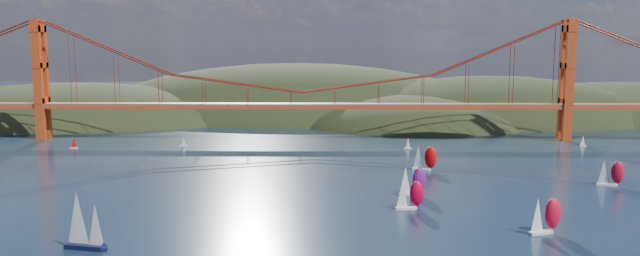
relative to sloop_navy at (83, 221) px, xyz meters
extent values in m
ellipsoid|color=black|center=(-99.35, 234.21, -17.43)|extent=(240.00, 140.00, 64.00)
ellipsoid|color=black|center=(30.65, 274.21, -23.03)|extent=(300.00, 180.00, 96.00)
ellipsoid|color=black|center=(150.65, 244.21, -19.53)|extent=(220.00, 140.00, 76.00)
ellipsoid|color=black|center=(100.65, 214.21, -14.63)|extent=(140.00, 110.00, 48.00)
ellipsoid|color=black|center=(240.65, 264.21, -16.73)|extent=(260.00, 160.00, 60.00)
cube|color=#974327|center=(40.65, 154.21, 9.77)|extent=(440.00, 7.00, 1.60)
cube|color=maroon|center=(40.65, 154.21, 8.57)|extent=(440.00, 7.00, 0.80)
cube|color=maroon|center=(-79.35, 154.21, 21.27)|extent=(4.00, 8.50, 55.00)
cube|color=maroon|center=(160.65, 154.21, 21.27)|extent=(4.00, 8.50, 55.00)
cube|color=black|center=(0.34, -0.07, -5.69)|extent=(9.35, 4.36, 1.08)
cylinder|color=#99999E|center=(0.79, -0.17, 1.37)|extent=(0.14, 0.14, 13.03)
cone|color=white|center=(-1.24, 0.27, 0.72)|extent=(6.00, 6.00, 11.47)
cone|color=white|center=(2.99, -0.64, -0.59)|extent=(4.28, 4.28, 9.12)
cube|color=white|center=(73.84, 33.45, -5.90)|extent=(5.62, 2.24, 0.66)
cylinder|color=#99999E|center=(74.11, 33.48, -1.48)|extent=(0.08, 0.08, 8.19)
cone|color=white|center=(72.87, 33.32, -1.89)|extent=(3.44, 3.44, 7.21)
ellipsoid|color=#BE0025|center=(76.82, 33.84, -1.89)|extent=(4.11, 2.89, 6.88)
cube|color=white|center=(102.91, 12.32, -5.88)|extent=(6.15, 3.58, 0.71)
cylinder|color=#99999E|center=(103.19, 12.42, -1.07)|extent=(0.09, 0.09, 8.90)
cone|color=white|center=(101.90, 11.96, -1.51)|extent=(4.25, 4.25, 7.83)
ellipsoid|color=red|center=(105.98, 13.43, -1.51)|extent=(4.79, 3.87, 7.48)
cube|color=white|center=(140.11, 62.59, -5.90)|extent=(5.76, 2.81, 0.67)
cylinder|color=#99999E|center=(140.38, 62.52, -1.40)|extent=(0.08, 0.08, 8.33)
cone|color=white|center=(139.14, 62.82, -1.82)|extent=(3.75, 3.75, 7.33)
ellipsoid|color=#B60B23|center=(143.08, 61.87, -1.82)|extent=(4.35, 3.28, 6.99)
cube|color=silver|center=(85.38, 85.27, -5.87)|extent=(6.25, 3.27, 0.72)
cylinder|color=#99999E|center=(85.66, 85.19, -1.00)|extent=(0.09, 0.09, 9.03)
cone|color=white|center=(84.33, 85.57, -1.45)|extent=(4.16, 4.16, 7.94)
ellipsoid|color=red|center=(88.56, 84.37, -1.45)|extent=(4.78, 3.70, 7.58)
cube|color=silver|center=(76.56, 48.92, -5.88)|extent=(6.05, 2.85, 0.70)
cylinder|color=#99999E|center=(76.85, 48.99, -1.15)|extent=(0.09, 0.09, 8.76)
cone|color=white|center=(75.53, 48.70, -1.59)|extent=(3.90, 3.90, 7.71)
ellipsoid|color=#B7031B|center=(79.70, 49.61, -1.59)|extent=(4.54, 3.39, 7.36)
cube|color=silver|center=(-54.94, 128.39, -5.98)|extent=(3.00, 1.00, 0.50)
cone|color=red|center=(-54.94, 128.39, -3.63)|extent=(2.00, 2.00, 4.20)
cube|color=silver|center=(-9.69, 134.07, -5.98)|extent=(3.00, 1.00, 0.50)
cone|color=white|center=(-9.69, 134.07, -3.63)|extent=(2.00, 2.00, 4.20)
cube|color=silver|center=(162.56, 137.21, -5.98)|extent=(3.00, 1.00, 0.50)
cone|color=white|center=(162.56, 137.21, -3.63)|extent=(2.00, 2.00, 4.20)
cube|color=silver|center=(86.30, 129.39, -5.98)|extent=(3.00, 1.00, 0.50)
cone|color=white|center=(86.30, 129.39, -3.63)|extent=(2.00, 2.00, 4.20)
camera|label=1|loc=(53.52, -129.80, 38.41)|focal=35.00mm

